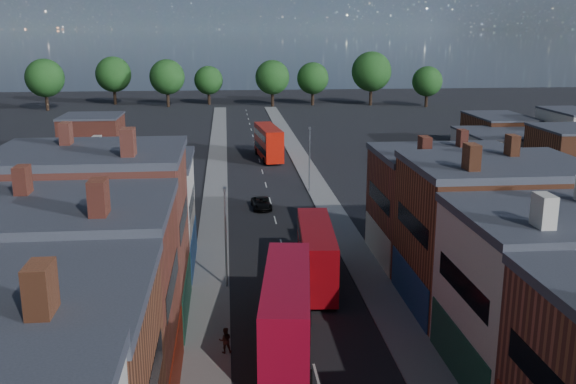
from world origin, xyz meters
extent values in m
cube|color=gray|center=(-6.50, 50.00, 0.06)|extent=(3.00, 200.00, 0.12)
cube|color=gray|center=(6.50, 50.00, 0.06)|extent=(3.00, 200.00, 0.12)
cylinder|color=slate|center=(-5.20, 30.00, 4.00)|extent=(0.16, 0.16, 8.00)
cube|color=slate|center=(-5.20, 30.00, 8.00)|extent=(0.25, 0.70, 0.25)
cylinder|color=slate|center=(5.20, 60.00, 4.00)|extent=(0.16, 0.16, 8.00)
cube|color=slate|center=(5.20, 60.00, 8.00)|extent=(0.25, 0.70, 0.25)
cube|color=red|center=(-1.50, 18.93, 2.83)|extent=(4.25, 12.47, 4.89)
cube|color=black|center=(-1.50, 18.93, 1.89)|extent=(4.19, 11.51, 1.00)
cube|color=black|center=(-1.50, 18.93, 4.00)|extent=(4.19, 11.51, 1.00)
cylinder|color=black|center=(-3.36, 15.22, 0.56)|extent=(0.47, 1.14, 1.11)
cylinder|color=black|center=(-0.60, 14.88, 0.56)|extent=(0.47, 1.14, 1.11)
cylinder|color=black|center=(-2.40, 22.98, 0.56)|extent=(0.47, 1.14, 1.11)
cylinder|color=black|center=(0.36, 22.64, 0.56)|extent=(0.47, 1.14, 1.11)
cube|color=#AF0A12|center=(1.88, 30.01, 2.57)|extent=(3.28, 11.22, 4.43)
cube|color=black|center=(1.88, 30.01, 1.71)|extent=(3.28, 10.34, 0.91)
cube|color=black|center=(1.88, 30.01, 3.62)|extent=(3.28, 10.34, 0.91)
cylinder|color=black|center=(0.38, 26.56, 0.50)|extent=(0.37, 1.03, 1.01)
cylinder|color=black|center=(2.89, 26.39, 0.50)|extent=(0.37, 1.03, 1.01)
cylinder|color=black|center=(0.87, 33.63, 0.50)|extent=(0.37, 1.03, 1.01)
cylinder|color=black|center=(3.38, 33.46, 0.50)|extent=(0.37, 1.03, 1.01)
cube|color=red|center=(1.50, 81.22, 2.75)|extent=(3.91, 12.06, 4.74)
cube|color=black|center=(1.50, 81.22, 1.83)|extent=(3.87, 11.12, 0.97)
cube|color=black|center=(1.50, 81.22, 3.88)|extent=(3.87, 11.12, 0.97)
cylinder|color=black|center=(0.56, 77.31, 0.54)|extent=(0.43, 1.10, 1.08)
cylinder|color=black|center=(3.23, 77.59, 0.54)|extent=(0.43, 1.10, 1.08)
cylinder|color=black|center=(-0.23, 84.85, 0.54)|extent=(0.43, 1.10, 1.08)
cylinder|color=black|center=(2.44, 85.13, 0.54)|extent=(0.43, 1.10, 1.08)
imported|color=black|center=(-1.20, 52.62, 0.63)|extent=(2.33, 4.63, 1.26)
imported|color=silver|center=(2.82, 44.35, 0.53)|extent=(1.71, 3.74, 1.06)
imported|color=#43221B|center=(-5.32, 19.29, 0.95)|extent=(0.85, 0.52, 1.67)
camera|label=1|loc=(-4.91, -17.35, 19.74)|focal=40.00mm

